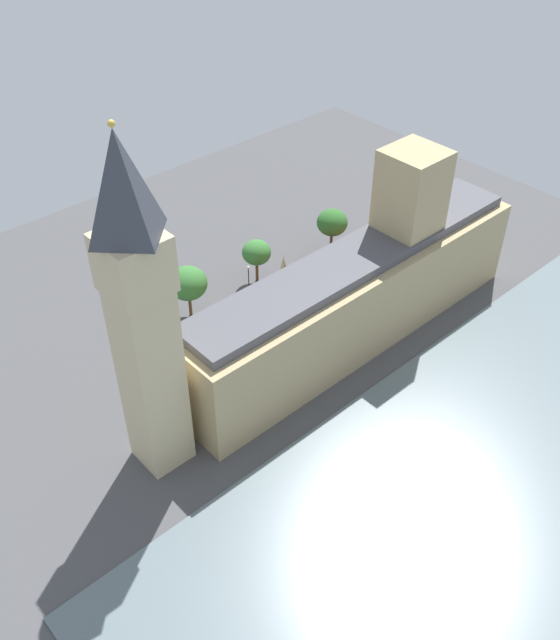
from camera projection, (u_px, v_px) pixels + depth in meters
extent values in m
plane|color=#4C4C4F|center=(341.00, 332.00, 121.00)|extent=(139.79, 139.79, 0.00)
cube|color=slate|center=(510.00, 442.00, 101.42)|extent=(42.02, 125.81, 0.25)
cube|color=tan|center=(353.00, 301.00, 114.97)|extent=(12.71, 66.89, 15.48)
cube|color=tan|center=(406.00, 236.00, 116.51)|extent=(8.89, 8.89, 30.51)
cube|color=#4C4C54|center=(356.00, 258.00, 109.59)|extent=(9.66, 64.21, 1.60)
cone|color=tan|center=(445.00, 181.00, 128.41)|extent=(1.20, 1.20, 2.52)
cone|color=tan|center=(371.00, 220.00, 118.09)|extent=(1.20, 1.20, 2.09)
cone|color=tan|center=(284.00, 263.00, 107.43)|extent=(1.20, 1.20, 2.75)
cone|color=tan|center=(177.00, 318.00, 96.91)|extent=(1.20, 1.20, 2.95)
cube|color=#CCBA8E|center=(152.00, 380.00, 90.70)|extent=(6.55, 6.55, 29.28)
cube|color=#CCBA8E|center=(133.00, 263.00, 79.16)|extent=(7.20, 7.20, 7.34)
cylinder|color=silver|center=(116.00, 249.00, 81.32)|extent=(0.25, 4.98, 4.98)
torus|color=black|center=(116.00, 249.00, 81.32)|extent=(0.24, 5.22, 5.22)
cylinder|color=silver|center=(161.00, 250.00, 81.11)|extent=(4.98, 0.25, 4.98)
torus|color=black|center=(161.00, 250.00, 81.11)|extent=(5.22, 0.24, 5.22)
pyramid|color=#383D47|center=(121.00, 184.00, 72.92)|extent=(7.20, 7.20, 12.46)
sphere|color=gold|center=(111.00, 124.00, 68.74)|extent=(0.80, 0.80, 0.80)
cube|color=black|center=(386.00, 249.00, 139.79)|extent=(1.94, 4.75, 0.75)
cube|color=black|center=(386.00, 246.00, 139.23)|extent=(1.57, 2.68, 0.65)
cylinder|color=black|center=(388.00, 246.00, 141.24)|extent=(0.28, 0.69, 0.68)
cylinder|color=black|center=(394.00, 250.00, 140.30)|extent=(0.28, 0.69, 0.68)
cylinder|color=black|center=(378.00, 252.00, 139.75)|extent=(0.28, 0.69, 0.68)
cylinder|color=black|center=(384.00, 255.00, 138.81)|extent=(0.28, 0.69, 0.68)
cube|color=red|center=(341.00, 258.00, 133.96)|extent=(3.29, 10.66, 4.20)
cube|color=black|center=(341.00, 257.00, 133.91)|extent=(3.32, 10.26, 0.70)
cylinder|color=black|center=(350.00, 258.00, 137.74)|extent=(0.43, 1.12, 1.10)
cylinder|color=black|center=(358.00, 263.00, 136.33)|extent=(0.43, 1.12, 1.10)
cylinder|color=black|center=(322.00, 271.00, 134.24)|extent=(0.43, 1.12, 1.10)
cylinder|color=black|center=(330.00, 276.00, 132.83)|extent=(0.43, 1.12, 1.10)
cube|color=#B20C0F|center=(286.00, 300.00, 123.66)|extent=(2.55, 10.51, 4.20)
cube|color=black|center=(286.00, 299.00, 123.61)|extent=(2.61, 10.11, 0.70)
cylinder|color=black|center=(275.00, 321.00, 122.40)|extent=(0.36, 1.10, 1.10)
cylinder|color=black|center=(266.00, 315.00, 123.72)|extent=(0.36, 1.10, 1.10)
cylinder|color=black|center=(305.00, 303.00, 126.25)|extent=(0.36, 1.10, 1.10)
cylinder|color=black|center=(296.00, 298.00, 127.57)|extent=(0.36, 1.10, 1.10)
cube|color=#19472D|center=(247.00, 335.00, 119.27)|extent=(1.74, 4.19, 0.75)
cube|color=black|center=(246.00, 332.00, 118.72)|extent=(1.46, 2.35, 0.65)
cylinder|color=black|center=(250.00, 331.00, 120.65)|extent=(0.25, 0.68, 0.68)
cylinder|color=black|center=(256.00, 335.00, 119.75)|extent=(0.25, 0.68, 0.68)
cylinder|color=black|center=(238.00, 337.00, 119.26)|extent=(0.25, 0.68, 0.68)
cylinder|color=black|center=(244.00, 342.00, 118.36)|extent=(0.25, 0.68, 0.68)
cube|color=navy|center=(199.00, 353.00, 115.62)|extent=(1.87, 4.76, 0.75)
cube|color=black|center=(197.00, 350.00, 115.05)|extent=(1.57, 2.66, 0.65)
cylinder|color=black|center=(203.00, 348.00, 117.14)|extent=(0.25, 0.68, 0.68)
cylinder|color=black|center=(209.00, 353.00, 116.15)|extent=(0.25, 0.68, 0.68)
cylinder|color=black|center=(189.00, 356.00, 115.55)|extent=(0.25, 0.68, 0.68)
cylinder|color=black|center=(195.00, 361.00, 114.57)|extent=(0.25, 0.68, 0.68)
cylinder|color=maroon|center=(333.00, 306.00, 125.61)|extent=(0.59, 0.59, 1.25)
sphere|color=#8C6647|center=(333.00, 302.00, 125.14)|extent=(0.24, 0.24, 0.24)
cube|color=navy|center=(331.00, 305.00, 125.57)|extent=(0.28, 0.27, 0.22)
cylinder|color=#336B60|center=(300.00, 320.00, 122.52)|extent=(0.49, 0.49, 1.30)
sphere|color=tan|center=(301.00, 316.00, 122.03)|extent=(0.25, 0.25, 0.25)
cube|color=gray|center=(301.00, 320.00, 122.30)|extent=(0.14, 0.31, 0.23)
cylinder|color=black|center=(244.00, 354.00, 115.50)|extent=(0.62, 0.62, 1.31)
sphere|color=tan|center=(244.00, 350.00, 115.00)|extent=(0.25, 0.25, 0.25)
cube|color=maroon|center=(246.00, 354.00, 115.42)|extent=(0.27, 0.30, 0.24)
cylinder|color=brown|center=(257.00, 271.00, 131.29)|extent=(0.56, 0.56, 4.36)
ellipsoid|color=#387533|center=(257.00, 252.00, 128.64)|extent=(5.38, 5.38, 4.57)
cylinder|color=brown|center=(190.00, 305.00, 123.13)|extent=(0.56, 0.56, 4.47)
ellipsoid|color=#387533|center=(188.00, 283.00, 120.12)|extent=(6.76, 6.76, 5.74)
cylinder|color=brown|center=(331.00, 242.00, 138.87)|extent=(0.56, 0.56, 4.54)
ellipsoid|color=#2D6628|center=(332.00, 222.00, 136.01)|extent=(6.04, 6.04, 5.13)
cylinder|color=black|center=(145.00, 333.00, 116.54)|extent=(0.18, 0.18, 5.42)
sphere|color=#F2EAC6|center=(143.00, 319.00, 114.66)|extent=(0.56, 0.56, 0.56)
cylinder|color=black|center=(249.00, 281.00, 127.96)|extent=(0.18, 0.18, 5.42)
sphere|color=#F2EAC6|center=(248.00, 267.00, 126.07)|extent=(0.56, 0.56, 0.56)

